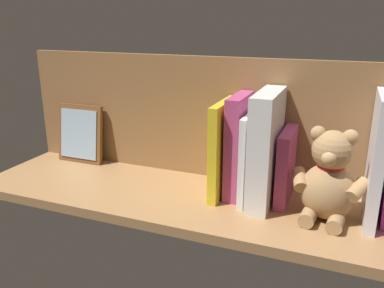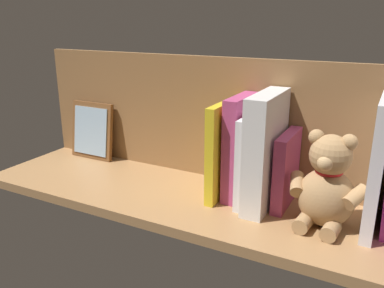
% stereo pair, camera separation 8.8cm
% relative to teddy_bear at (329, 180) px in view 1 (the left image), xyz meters
% --- Properties ---
extents(ground_plane, '(1.04, 0.30, 0.02)m').
position_rel_teddy_bear_xyz_m(ground_plane, '(0.29, -0.00, -0.09)').
color(ground_plane, '#A87A4C').
extents(shelf_back_panel, '(1.04, 0.02, 0.30)m').
position_rel_teddy_bear_xyz_m(shelf_back_panel, '(0.29, -0.13, 0.07)').
color(shelf_back_panel, olive).
rests_on(shelf_back_panel, ground_plane).
extents(book_3, '(0.02, 0.17, 0.26)m').
position_rel_teddy_bear_xyz_m(book_3, '(-0.08, -0.03, 0.04)').
color(book_3, silver).
rests_on(book_3, ground_plane).
extents(teddy_bear, '(0.15, 0.13, 0.19)m').
position_rel_teddy_bear_xyz_m(teddy_bear, '(0.00, 0.00, 0.00)').
color(teddy_bear, tan).
rests_on(teddy_bear, ground_plane).
extents(book_4, '(0.02, 0.13, 0.16)m').
position_rel_teddy_bear_xyz_m(book_4, '(0.09, -0.05, -0.00)').
color(book_4, '#B23F72').
rests_on(book_4, ground_plane).
extents(dictionary_thick_white, '(0.05, 0.17, 0.25)m').
position_rel_teddy_bear_xyz_m(dictionary_thick_white, '(0.13, -0.03, 0.04)').
color(dictionary_thick_white, white).
rests_on(dictionary_thick_white, ground_plane).
extents(book_5, '(0.01, 0.16, 0.20)m').
position_rel_teddy_bear_xyz_m(book_5, '(0.17, -0.04, 0.01)').
color(book_5, silver).
rests_on(book_5, ground_plane).
extents(book_6, '(0.03, 0.13, 0.23)m').
position_rel_teddy_bear_xyz_m(book_6, '(0.20, -0.05, 0.03)').
color(book_6, '#B23F72').
rests_on(book_6, ground_plane).
extents(book_7, '(0.02, 0.16, 0.22)m').
position_rel_teddy_bear_xyz_m(book_7, '(0.23, -0.04, 0.02)').
color(book_7, yellow).
rests_on(book_7, ground_plane).
extents(picture_frame_leaning, '(0.14, 0.04, 0.16)m').
position_rel_teddy_bear_xyz_m(picture_frame_leaning, '(0.67, -0.10, -0.00)').
color(picture_frame_leaning, brown).
rests_on(picture_frame_leaning, ground_plane).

